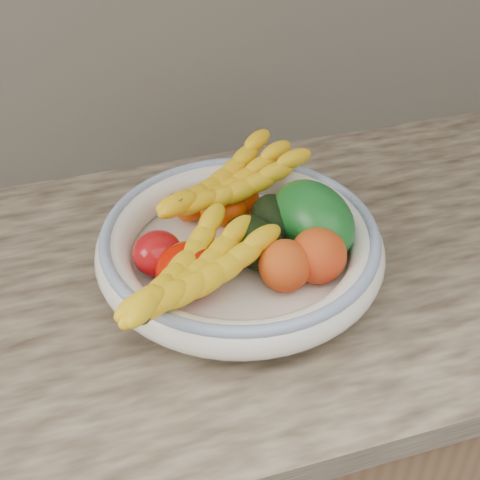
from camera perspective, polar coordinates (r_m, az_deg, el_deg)
name	(u,v)px	position (r m, az deg, el deg)	size (l,w,h in m)	color
kitchen_counter	(236,442)	(1.28, -0.35, -16.88)	(2.44, 0.66, 1.40)	brown
fruit_bowl	(240,247)	(0.90, 0.00, -0.57)	(0.39, 0.39, 0.08)	white
clementine_back_left	(189,206)	(0.97, -4.37, 2.87)	(0.05, 0.05, 0.04)	#F55205
clementine_back_right	(243,200)	(0.98, 0.25, 3.47)	(0.05, 0.05, 0.05)	#FF4F05
clementine_back_mid	(229,210)	(0.96, -0.97, 2.56)	(0.05, 0.05, 0.05)	#F24D05
clementine_extra	(214,208)	(0.97, -2.26, 2.79)	(0.05, 0.05, 0.04)	#F26005
tomato_left	(158,253)	(0.88, -7.04, -1.15)	(0.07, 0.07, 0.06)	#AA0D10
tomato_near_left	(187,271)	(0.85, -4.54, -2.68)	(0.08, 0.08, 0.07)	#C71100
avocado_center	(254,242)	(0.89, 1.23, -0.21)	(0.07, 0.10, 0.07)	black
avocado_right	(273,220)	(0.93, 2.85, 1.73)	(0.06, 0.09, 0.06)	black
green_mango	(313,220)	(0.91, 6.23, 1.75)	(0.09, 0.14, 0.10)	#0F531A
peach_front	(285,266)	(0.85, 3.86, -2.19)	(0.07, 0.07, 0.07)	orange
peach_right	(318,255)	(0.87, 6.70, -1.31)	(0.07, 0.07, 0.07)	orange
banana_bunch_back	(229,189)	(0.95, -0.95, 4.41)	(0.27, 0.10, 0.08)	yellow
banana_bunch_front	(193,277)	(0.81, -3.99, -3.19)	(0.27, 0.11, 0.08)	yellow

